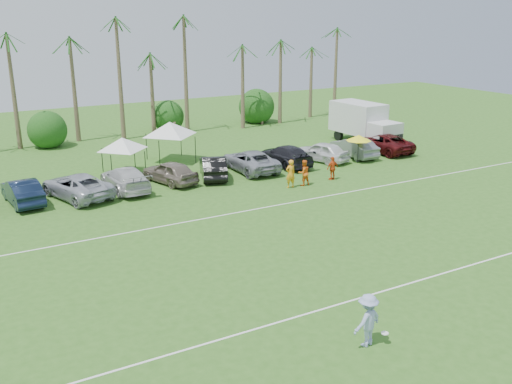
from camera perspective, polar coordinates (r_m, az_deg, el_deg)
ground at (r=23.18m, az=13.59°, el=-12.29°), size 120.00×120.00×0.00m
field_lines at (r=28.84m, az=2.80°, el=-5.67°), size 80.00×12.10×0.01m
palm_tree_3 at (r=52.81m, az=-23.37°, el=14.67°), size 2.40×2.40×11.90m
palm_tree_4 at (r=53.55m, az=-18.71°, el=12.39°), size 2.40×2.40×8.90m
palm_tree_5 at (r=54.40m, az=-14.57°, el=13.73°), size 2.40×2.40×9.90m
palm_tree_6 at (r=55.54m, az=-10.53°, el=14.94°), size 2.40×2.40×10.90m
palm_tree_7 at (r=56.95m, az=-6.63°, el=16.01°), size 2.40×2.40×11.90m
palm_tree_8 at (r=59.19m, az=-1.95°, el=13.66°), size 2.40×2.40×8.90m
palm_tree_9 at (r=61.60m, az=2.31°, el=14.61°), size 2.40×2.40×9.90m
palm_tree_10 at (r=64.33m, az=6.25°, el=15.41°), size 2.40×2.40×10.90m
palm_tree_11 at (r=66.70m, az=9.20°, el=16.09°), size 2.40×2.40×11.90m
bush_tree_1 at (r=54.88m, az=-20.40°, el=6.31°), size 4.00×4.00×4.00m
bush_tree_2 at (r=57.91m, az=-8.57°, el=7.73°), size 4.00×4.00×4.00m
bush_tree_3 at (r=62.11m, az=0.15°, el=8.56°), size 4.00×4.00×4.00m
sideline_player_a at (r=38.60m, az=3.46°, el=1.84°), size 0.73×0.49×1.95m
sideline_player_b at (r=39.22m, az=4.80°, el=1.93°), size 0.90×0.72×1.79m
sideline_player_c at (r=40.82m, az=7.66°, el=2.38°), size 1.01×0.47×1.69m
box_truck at (r=52.89m, az=10.78°, el=6.86°), size 3.02×7.14×3.61m
canopy_tent_left at (r=42.83m, az=-13.27°, el=5.31°), size 3.87×3.87×3.14m
canopy_tent_right at (r=45.65m, az=-8.65°, el=6.94°), size 4.59×4.59×3.72m
market_umbrella at (r=45.70m, az=10.24°, el=5.35°), size 2.00×2.00×2.23m
frisbee_player at (r=20.92m, az=11.09°, el=-12.47°), size 1.43×0.97×1.97m
parked_car_1 at (r=38.14m, az=-22.33°, el=0.05°), size 2.13×4.93×1.58m
parked_car_2 at (r=38.20m, az=-17.49°, el=0.59°), size 4.20×6.20×1.58m
parked_car_3 at (r=39.04m, az=-12.95°, el=1.31°), size 2.37×5.50×1.58m
parked_car_4 at (r=40.11m, az=-8.61°, el=1.99°), size 3.13×4.97×1.58m
parked_car_5 at (r=41.12m, az=-4.33°, el=2.52°), size 3.21×5.07×1.58m
parked_car_6 at (r=42.77m, az=-0.59°, el=3.15°), size 2.68×5.71×1.58m
parked_car_7 at (r=44.46m, az=2.97°, el=3.68°), size 2.31×5.48×1.58m
parked_car_8 at (r=45.99m, az=6.56°, el=4.05°), size 3.28×4.99×1.58m
parked_car_9 at (r=47.84m, az=9.76°, el=4.43°), size 1.76×4.82×1.58m
parked_car_10 at (r=49.95m, az=12.58°, el=4.80°), size 2.87×5.79×1.58m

